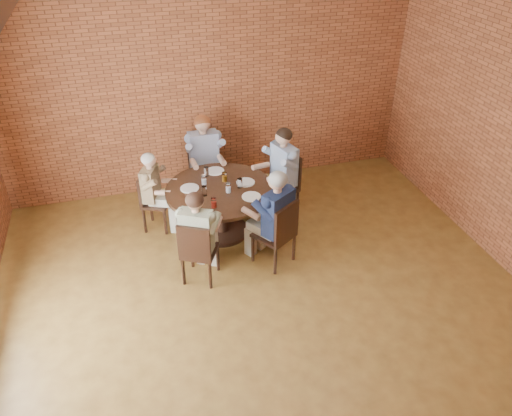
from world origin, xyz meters
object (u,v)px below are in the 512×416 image
object	(u,v)px
chair_a	(285,181)
diner_a	(280,173)
chair_b	(204,167)
chair_d	(197,250)
dining_table	(221,202)
diner_e	(274,218)
chair_c	(151,199)
diner_d	(199,237)
smartphone	(257,197)
diner_b	(205,160)
chair_e	(279,232)
diner_c	(155,192)

from	to	relation	value
chair_a	diner_a	distance (m)	0.20
chair_b	chair_d	bearing A→B (deg)	-104.72
dining_table	chair_d	distance (m)	1.10
dining_table	diner_e	distance (m)	0.99
chair_c	diner_d	bearing A→B (deg)	-136.72
chair_c	smartphone	distance (m)	1.59
diner_a	diner_b	distance (m)	1.22
diner_a	chair_e	xyz separation A→B (m)	(-0.40, -1.19, -0.18)
dining_table	diner_a	bearing A→B (deg)	16.44
diner_a	chair_b	distance (m)	1.29
diner_a	chair_b	bearing A→B (deg)	-144.29
diner_a	smartphone	xyz separation A→B (m)	(-0.55, -0.64, 0.06)
chair_c	diner_e	xyz separation A→B (m)	(1.47, -1.24, 0.21)
diner_c	diner_e	bearing A→B (deg)	-106.98
diner_b	diner_c	world-z (taller)	diner_b
chair_d	smartphone	world-z (taller)	chair_d
dining_table	chair_d	world-z (taller)	chair_d
chair_c	chair_e	distance (m)	2.01
chair_b	diner_e	size ratio (longest dim) A/B	0.71
chair_d	chair_e	xyz separation A→B (m)	(1.09, 0.07, 0.02)
diner_d	chair_e	xyz separation A→B (m)	(1.05, -0.00, -0.13)
diner_b	diner_d	xyz separation A→B (m)	(-0.45, -1.87, -0.06)
diner_d	diner_e	size ratio (longest dim) A/B	0.94
chair_d	diner_d	distance (m)	0.17
chair_a	diner_e	distance (m)	1.27
chair_d	chair_e	bearing A→B (deg)	-148.72
diner_a	diner_d	size ratio (longest dim) A/B	1.07
chair_b	dining_table	bearing A→B (deg)	-90.00
dining_table	diner_d	distance (m)	1.02
diner_a	chair_c	xyz separation A→B (m)	(-1.92, 0.12, -0.22)
chair_a	diner_a	bearing A→B (deg)	-90.00
chair_e	smartphone	xyz separation A→B (m)	(-0.15, 0.55, 0.23)
diner_c	diner_d	xyz separation A→B (m)	(0.40, -1.28, 0.04)
chair_e	dining_table	bearing A→B (deg)	-90.00
diner_b	diner_c	size ratio (longest dim) A/B	1.16
diner_a	diner_e	distance (m)	1.20
chair_a	smartphone	world-z (taller)	chair_a
diner_b	chair_d	distance (m)	2.02
chair_a	diner_d	size ratio (longest dim) A/B	0.74
chair_c	chair_a	bearing A→B (deg)	-68.97
diner_c	dining_table	bearing A→B (deg)	-90.00
chair_a	diner_e	xyz separation A→B (m)	(-0.54, -1.14, 0.17)
dining_table	chair_c	xyz separation A→B (m)	(-0.94, 0.41, -0.05)
chair_b	diner_b	size ratio (longest dim) A/B	0.69
diner_a	diner_b	world-z (taller)	diner_b
diner_c	smartphone	bearing A→B (deg)	-95.79
dining_table	diner_d	size ratio (longest dim) A/B	1.17
chair_a	diner_d	bearing A→B (deg)	-68.24
smartphone	diner_e	bearing A→B (deg)	-73.62
diner_b	chair_b	bearing A→B (deg)	90.00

